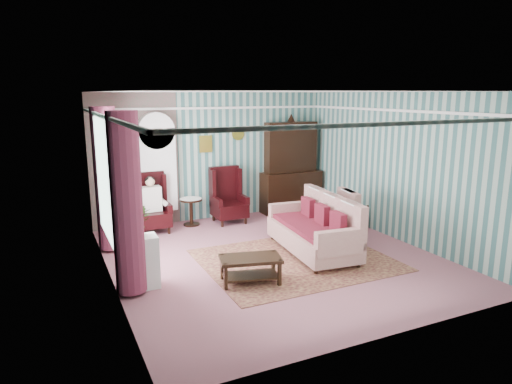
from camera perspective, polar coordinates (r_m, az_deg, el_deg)
name	(u,v)px	position (r m, az deg, el deg)	size (l,w,h in m)	color
floor	(273,257)	(8.25, 2.10, -8.18)	(6.00, 6.00, 0.00)	#985864
room_shell	(236,146)	(7.68, -2.51, 5.73)	(5.53, 6.02, 2.91)	#366360
bookcase	(158,176)	(10.10, -12.17, 1.96)	(0.80, 0.28, 2.24)	silver
dresser_hutch	(291,164)	(11.15, 4.45, 3.47)	(1.50, 0.56, 2.36)	black
wingback_left	(151,203)	(9.78, -12.94, -1.38)	(0.76, 0.80, 1.25)	black
wingback_right	(229,195)	(10.27, -3.38, -0.43)	(0.76, 0.80, 1.25)	black
seated_woman	(151,205)	(9.79, -12.93, -1.58)	(0.44, 0.40, 1.18)	silver
round_side_table	(191,212)	(10.21, -8.10, -2.48)	(0.50, 0.50, 0.60)	black
nest_table	(355,216)	(10.16, 12.25, -2.89)	(0.45, 0.38, 0.54)	black
plant_stand	(139,263)	(7.11, -14.39, -8.54)	(0.55, 0.35, 0.80)	white
rug	(296,260)	(8.13, 4.98, -8.47)	(3.20, 2.60, 0.01)	#54231C
sofa	(312,228)	(8.41, 7.06, -4.45)	(2.15, 1.07, 0.95)	beige
floral_armchair	(332,222)	(8.96, 9.52, -3.74)	(0.86, 0.88, 0.87)	beige
coffee_table	(250,270)	(7.13, -0.71, -9.72)	(0.94, 0.51, 0.42)	black
potted_plant_a	(136,224)	(6.80, -14.81, -3.91)	(0.42, 0.36, 0.46)	#245A1C
potted_plant_b	(138,220)	(7.06, -14.49, -3.38)	(0.24, 0.20, 0.44)	#1C4916
potted_plant_c	(134,224)	(6.95, -14.96, -3.83)	(0.23, 0.23, 0.40)	#1C541A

